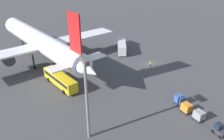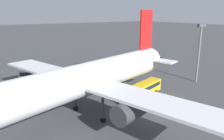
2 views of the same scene
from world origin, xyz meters
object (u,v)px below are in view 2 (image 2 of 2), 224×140
object	(u,v)px
airplane	(80,81)
shuttle_bus_near	(41,74)
cargo_cart_blue	(141,63)
cargo_cart_grey	(153,61)
baggage_tug	(161,60)
shuttle_bus_far	(142,90)
worker_person	(86,69)
cargo_cart_orange	(148,62)

from	to	relation	value
airplane	shuttle_bus_near	distance (m)	27.11
airplane	cargo_cart_blue	distance (m)	42.41
cargo_cart_grey	cargo_cart_blue	size ratio (longest dim) A/B	1.00
baggage_tug	shuttle_bus_near	bearing A→B (deg)	-2.29
shuttle_bus_far	airplane	bearing A→B (deg)	-9.89
airplane	baggage_tug	world-z (taller)	airplane
airplane	worker_person	world-z (taller)	airplane
worker_person	cargo_cart_orange	distance (m)	22.61
airplane	baggage_tug	size ratio (longest dim) A/B	22.89
shuttle_bus_near	cargo_cart_orange	bearing A→B (deg)	-160.21
shuttle_bus_far	worker_person	xyz separation A→B (m)	(-0.13, -27.01, -1.04)
shuttle_bus_far	cargo_cart_blue	bearing A→B (deg)	-146.95
worker_person	cargo_cart_blue	distance (m)	19.55
worker_person	cargo_cart_orange	world-z (taller)	cargo_cart_orange
cargo_cart_grey	cargo_cart_orange	size ratio (longest dim) A/B	1.00
shuttle_bus_far	worker_person	bearing A→B (deg)	-106.44
baggage_tug	worker_person	bearing A→B (deg)	-7.98
shuttle_bus_far	cargo_cart_grey	xyz separation A→B (m)	(-24.99, -21.89, -0.72)
cargo_cart_blue	cargo_cart_orange	bearing A→B (deg)	166.58
baggage_tug	cargo_cart_blue	xyz separation A→B (m)	(10.46, 0.30, 0.25)
cargo_cart_orange	baggage_tug	bearing A→B (deg)	-172.35
baggage_tug	worker_person	xyz separation A→B (m)	(29.37, -4.63, -0.07)
airplane	shuttle_bus_near	size ratio (longest dim) A/B	4.85
airplane	baggage_tug	bearing A→B (deg)	-167.24
baggage_tug	cargo_cart_blue	world-z (taller)	baggage_tug
cargo_cart_blue	cargo_cart_grey	bearing A→B (deg)	178.12
baggage_tug	shuttle_bus_far	bearing A→B (deg)	38.16
airplane	worker_person	size ratio (longest dim) A/B	31.85
baggage_tug	cargo_cart_orange	bearing A→B (deg)	8.63
cargo_cart_orange	cargo_cart_blue	bearing A→B (deg)	-13.42
shuttle_bus_near	cargo_cart_blue	bearing A→B (deg)	-159.50
worker_person	cargo_cart_grey	size ratio (longest dim) A/B	0.83
cargo_cart_grey	cargo_cart_blue	world-z (taller)	same
shuttle_bus_near	cargo_cart_orange	xyz separation A→B (m)	(-36.64, 3.53, -0.82)
baggage_tug	cargo_cart_grey	world-z (taller)	baggage_tug
baggage_tug	cargo_cart_grey	bearing A→B (deg)	7.20
worker_person	cargo_cart_blue	bearing A→B (deg)	165.40
airplane	cargo_cart_blue	xyz separation A→B (m)	(-34.60, -23.79, -5.91)
shuttle_bus_near	shuttle_bus_far	size ratio (longest dim) A/B	0.88
cargo_cart_grey	shuttle_bus_far	bearing A→B (deg)	41.21
worker_person	baggage_tug	bearing A→B (deg)	171.04
cargo_cart_orange	cargo_cart_grey	bearing A→B (deg)	-170.19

